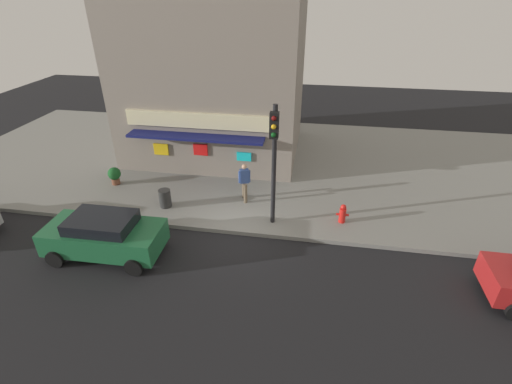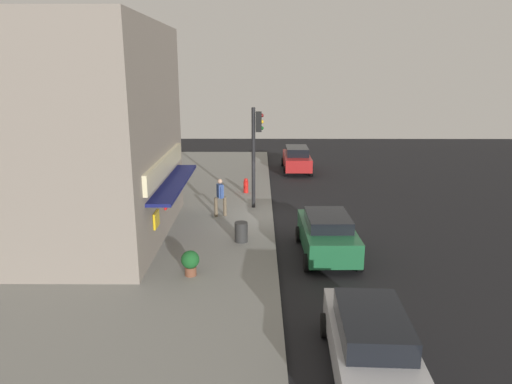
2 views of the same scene
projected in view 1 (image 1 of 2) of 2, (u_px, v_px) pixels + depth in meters
The scene contains 9 objects.
ground_plane at pixel (236, 235), 14.78m from camera, with size 51.46×51.46×0.00m, color black.
sidewalk at pixel (262, 162), 20.54m from camera, with size 34.31×13.52×0.18m, color gray.
corner_building at pixel (215, 76), 19.99m from camera, with size 9.13×8.18×8.44m.
traffic_light at pixel (274, 152), 13.66m from camera, with size 0.32×0.58×4.91m.
fire_hydrant at pixel (343, 214), 15.09m from camera, with size 0.51×0.27×0.82m.
trash_can at pixel (165, 198), 16.16m from camera, with size 0.52×0.52×0.80m, color #2D2D2D.
pedestrian at pixel (244, 181), 16.34m from camera, with size 0.53×0.61×1.78m.
potted_plant_by_doorway at pixel (115, 175), 17.93m from camera, with size 0.61×0.61×0.87m.
parked_car_green at pixel (104, 235), 13.35m from camera, with size 4.20×2.11×1.61m.
Camera 1 is at (2.75, -11.73, 8.77)m, focal length 26.02 mm.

